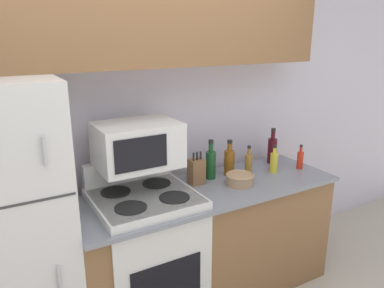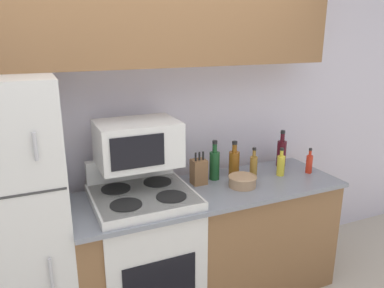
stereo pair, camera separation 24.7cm
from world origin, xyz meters
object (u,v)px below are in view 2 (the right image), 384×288
Objects in this scene: bottle_whiskey at (234,163)px; bottle_wine_green at (214,164)px; stove at (145,254)px; knife_block at (199,171)px; bottle_wine_red at (282,152)px; refrigerator at (0,226)px; microwave at (137,143)px; bottle_vinegar at (254,166)px; bowl at (242,181)px; bottle_cooking_spray at (281,165)px; bottle_hot_sauce at (309,163)px.

bottle_wine_green is (-0.16, 0.01, 0.01)m from bottle_whiskey.
knife_block is at bearing 13.67° from stove.
stove is 3.69× the size of bottle_wine_red.
bottle_whiskey is (1.61, 0.08, 0.13)m from refrigerator.
microwave reaches higher than bottle_vinegar.
bottle_vinegar is (0.88, 0.05, 0.50)m from stove.
refrigerator reaches higher than bottle_vinegar.
stove is at bearing -166.33° from knife_block.
microwave is 1.26m from bottle_wine_red.
refrigerator reaches higher than bottle_wine_red.
bowl is at bearing -102.11° from bottle_whiskey.
stove is at bearing -179.63° from bottle_cooking_spray.
bowl is at bearing -177.69° from bottle_hot_sauce.
bottle_wine_green reaches higher than bottle_hot_sauce.
bottle_cooking_spray is at bearing -1.37° from refrigerator.
bottle_wine_red is at bearing 113.88° from bottle_hot_sauce.
bowl is 0.74× the size of bottle_whiskey.
knife_block reaches higher than bottle_hot_sauce.
refrigerator is at bearing -176.58° from microwave.
bottle_wine_green reaches higher than bottle_whiskey.
bottle_hot_sauce is 0.60m from bottle_whiskey.
bottle_wine_green is (-0.12, 0.21, 0.08)m from bowl.
bowl is at bearing -169.55° from bottle_cooking_spray.
knife_block is (1.30, 0.06, 0.12)m from refrigerator.
stove is 5.03× the size of bottle_cooking_spray.
knife_block is at bearing 170.41° from bottle_hot_sauce.
bottle_whiskey reaches higher than bottle_vinegar.
bottle_whiskey is at bearing 3.77° from knife_block.
refrigerator is 1.62m from bottle_whiskey.
bottle_hot_sauce is at bearing -10.36° from bottle_vinegar.
bowl is 0.20m from bottle_vinegar.
microwave reaches higher than bottle_cooking_spray.
bottle_vinegar is at bearing -0.28° from refrigerator.
bowl is at bearing -145.90° from bottle_vinegar.
stove is 3.69× the size of bottle_wine_green.
bowl is at bearing -154.48° from bottle_wine_red.
bottle_wine_green is at bearing 3.87° from microwave.
bottle_wine_red is (0.36, 0.14, 0.02)m from bottle_vinegar.
bowl is at bearing -5.07° from stove.
refrigerator is 1.31m from knife_block.
bottle_wine_red is at bearing 8.50° from stove.
microwave is 2.62× the size of bottle_hot_sauce.
bottle_wine_green is 1.00× the size of bottle_wine_red.
bottle_cooking_spray is at bearing 0.37° from stove.
bottle_wine_red is at bearing 3.60° from refrigerator.
bottle_vinegar is (-0.46, 0.08, 0.02)m from bottle_hot_sauce.
bottle_cooking_spray is (1.10, 0.01, 0.49)m from stove.
bottle_vinegar is 0.80× the size of bottle_wine_green.
knife_block reaches higher than bowl.
bottle_hot_sauce is 0.67× the size of bottle_wine_red.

